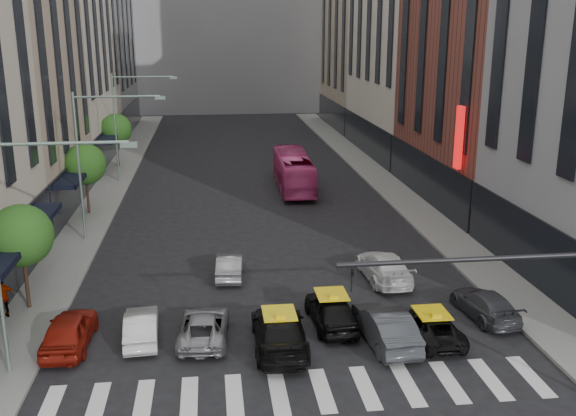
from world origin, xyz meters
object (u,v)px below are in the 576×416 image
object	(u,v)px
streetlamp_near	(19,226)
streetlamp_mid	(94,147)
car_red	(69,330)
pedestrian_far	(3,298)
bus	(293,171)
taxi_left	(279,331)
streetlamp_far	(126,113)
taxi_center	(331,310)
car_white_front	(141,326)

from	to	relation	value
streetlamp_near	streetlamp_mid	world-z (taller)	same
car_red	pedestrian_far	xyz separation A→B (m)	(-3.43, 2.94, 0.36)
car_red	bus	world-z (taller)	bus
taxi_left	pedestrian_far	distance (m)	12.68
streetlamp_far	taxi_left	world-z (taller)	streetlamp_far
streetlamp_near	taxi_left	distance (m)	10.79
taxi_center	car_white_front	bearing A→B (deg)	-0.70
streetlamp_mid	taxi_center	size ratio (longest dim) A/B	2.07
streetlamp_mid	streetlamp_far	size ratio (longest dim) A/B	1.00
streetlamp_near	taxi_center	world-z (taller)	streetlamp_near
pedestrian_far	streetlamp_far	bearing A→B (deg)	-125.07
taxi_center	streetlamp_near	bearing A→B (deg)	9.37
streetlamp_near	taxi_left	size ratio (longest dim) A/B	1.71
pedestrian_far	car_white_front	bearing A→B (deg)	127.16
pedestrian_far	streetlamp_near	bearing A→B (deg)	87.38
car_red	taxi_left	distance (m)	8.65
streetlamp_far	car_white_front	xyz separation A→B (m)	(3.75, -29.69, -5.27)
streetlamp_mid	pedestrian_far	bearing A→B (deg)	-103.09
streetlamp_mid	pedestrian_far	xyz separation A→B (m)	(-2.56, -10.99, -4.80)
car_white_front	taxi_center	world-z (taller)	taxi_center
car_white_front	taxi_left	bearing A→B (deg)	162.22
streetlamp_far	car_red	bearing A→B (deg)	-88.33
streetlamp_far	pedestrian_far	size ratio (longest dim) A/B	4.73
streetlamp_mid	taxi_left	bearing A→B (deg)	-57.95
car_white_front	pedestrian_far	size ratio (longest dim) A/B	2.03
taxi_left	car_white_front	bearing A→B (deg)	-12.62
streetlamp_far	taxi_center	world-z (taller)	streetlamp_far
car_red	bus	bearing A→B (deg)	-114.85
streetlamp_near	car_white_front	bearing A→B (deg)	31.63
streetlamp_near	bus	size ratio (longest dim) A/B	0.84
taxi_left	taxi_center	xyz separation A→B (m)	(2.50, 1.76, -0.03)
streetlamp_near	taxi_center	distance (m)	13.28
taxi_left	bus	size ratio (longest dim) A/B	0.49
car_red	taxi_center	xyz separation A→B (m)	(11.07, 0.61, -0.00)
pedestrian_far	car_red	bearing A→B (deg)	109.67
pedestrian_far	taxi_left	bearing A→B (deg)	131.50
streetlamp_far	bus	distance (m)	14.85
taxi_left	bus	distance (m)	27.30
taxi_left	pedestrian_far	xyz separation A→B (m)	(-12.00, 4.10, 0.34)
taxi_center	pedestrian_far	distance (m)	14.69
streetlamp_near	bus	bearing A→B (deg)	64.05
streetlamp_near	car_red	world-z (taller)	streetlamp_near
streetlamp_far	car_white_front	bearing A→B (deg)	-82.81
car_red	taxi_center	world-z (taller)	car_red
bus	pedestrian_far	distance (m)	27.99
car_white_front	pedestrian_far	world-z (taller)	pedestrian_far
streetlamp_mid	streetlamp_far	distance (m)	16.00
streetlamp_far	pedestrian_far	bearing A→B (deg)	-95.41
streetlamp_far	car_white_front	world-z (taller)	streetlamp_far
car_red	streetlamp_near	bearing A→B (deg)	68.47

